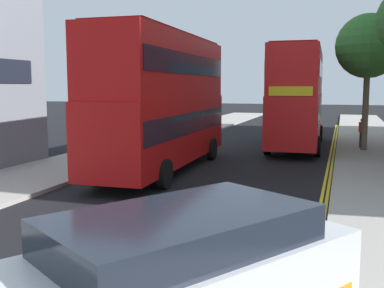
# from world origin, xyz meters

# --- Properties ---
(sidewalk_left) EXTENTS (4.00, 80.00, 0.14)m
(sidewalk_left) POSITION_xyz_m (-6.50, 16.00, 0.07)
(sidewalk_left) COLOR #9E9991
(sidewalk_left) RESTS_ON ground
(kerb_line_outer) EXTENTS (0.10, 56.00, 0.01)m
(kerb_line_outer) POSITION_xyz_m (4.40, 14.00, 0.00)
(kerb_line_outer) COLOR yellow
(kerb_line_outer) RESTS_ON ground
(kerb_line_inner) EXTENTS (0.10, 56.00, 0.01)m
(kerb_line_inner) POSITION_xyz_m (4.24, 14.00, 0.00)
(kerb_line_inner) COLOR yellow
(kerb_line_inner) RESTS_ON ground
(double_decker_bus_away) EXTENTS (3.01, 10.87, 5.64)m
(double_decker_bus_away) POSITION_xyz_m (-2.32, 15.80, 3.03)
(double_decker_bus_away) COLOR #B20F0F
(double_decker_bus_away) RESTS_ON ground
(double_decker_bus_oncoming) EXTENTS (3.03, 10.87, 5.64)m
(double_decker_bus_oncoming) POSITION_xyz_m (2.28, 25.06, 3.03)
(double_decker_bus_oncoming) COLOR red
(double_decker_bus_oncoming) RESTS_ON ground
(pedestrian_far) EXTENTS (0.34, 0.22, 1.62)m
(pedestrian_far) POSITION_xyz_m (5.81, 25.04, 0.99)
(pedestrian_far) COLOR #2D2D38
(pedestrian_far) RESTS_ON sidewalk_right
(street_tree_near) EXTENTS (3.34, 3.34, 7.13)m
(street_tree_near) POSITION_xyz_m (5.90, 24.06, 5.56)
(street_tree_near) COLOR #6B6047
(street_tree_near) RESTS_ON sidewalk_right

